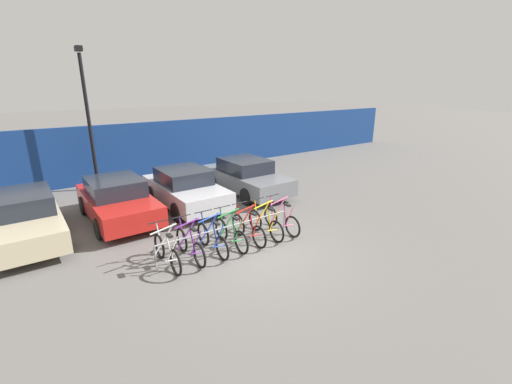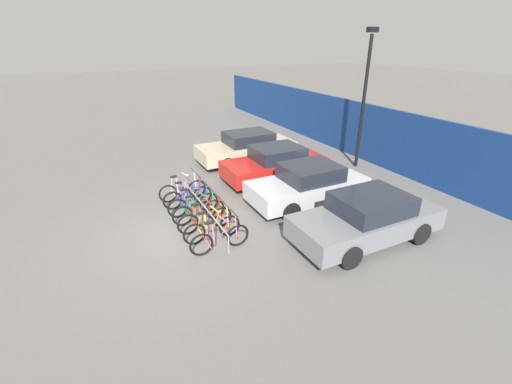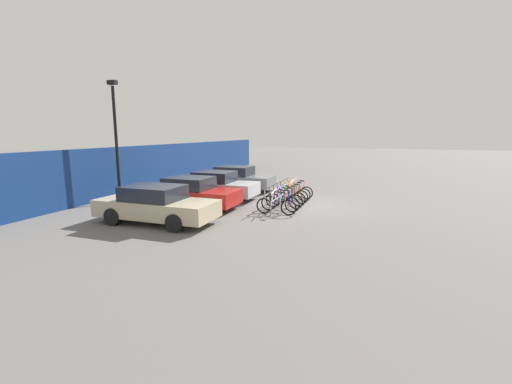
{
  "view_description": "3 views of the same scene",
  "coord_description": "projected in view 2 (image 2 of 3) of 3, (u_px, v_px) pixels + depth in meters",
  "views": [
    {
      "loc": [
        -4.81,
        -6.89,
        4.33
      ],
      "look_at": [
        0.64,
        0.73,
        1.36
      ],
      "focal_mm": 24.0,
      "sensor_mm": 36.0,
      "label": 1
    },
    {
      "loc": [
        8.91,
        -2.16,
        5.29
      ],
      "look_at": [
        -0.35,
        2.52,
        0.63
      ],
      "focal_mm": 24.0,
      "sensor_mm": 36.0,
      "label": 2
    },
    {
      "loc": [
        -15.38,
        -3.33,
        3.34
      ],
      "look_at": [
        -1.68,
        1.59,
        0.79
      ],
      "focal_mm": 24.0,
      "sensor_mm": 36.0,
      "label": 3
    }
  ],
  "objects": [
    {
      "name": "bicycle_white",
      "position": [
        183.0,
        190.0,
        12.16
      ],
      "size": [
        0.68,
        1.71,
        1.05
      ],
      "rotation": [
        0.0,
        0.0,
        -0.06
      ],
      "color": "black",
      "rests_on": "ground"
    },
    {
      "name": "bicycle_purple",
      "position": [
        188.0,
        196.0,
        11.66
      ],
      "size": [
        0.68,
        1.71,
        1.05
      ],
      "rotation": [
        0.0,
        0.0,
        -0.06
      ],
      "color": "black",
      "rests_on": "ground"
    },
    {
      "name": "car_beige",
      "position": [
        247.0,
        147.0,
        15.85
      ],
      "size": [
        1.91,
        4.5,
        1.4
      ],
      "color": "#C1B28E",
      "rests_on": "ground"
    },
    {
      "name": "car_red",
      "position": [
        275.0,
        164.0,
        13.75
      ],
      "size": [
        1.91,
        4.16,
        1.4
      ],
      "color": "red",
      "rests_on": "ground"
    },
    {
      "name": "bicycle_yellow",
      "position": [
        212.0,
        228.0,
        9.69
      ],
      "size": [
        0.68,
        1.71,
        1.05
      ],
      "rotation": [
        0.0,
        0.0,
        -0.03
      ],
      "color": "black",
      "rests_on": "ground"
    },
    {
      "name": "bicycle_green",
      "position": [
        199.0,
        211.0,
        10.67
      ],
      "size": [
        0.68,
        1.71,
        1.05
      ],
      "rotation": [
        0.0,
        0.0,
        -0.02
      ],
      "color": "black",
      "rests_on": "ground"
    },
    {
      "name": "bicycle_blue",
      "position": [
        193.0,
        204.0,
        11.14
      ],
      "size": [
        0.68,
        1.71,
        1.05
      ],
      "rotation": [
        0.0,
        0.0,
        0.04
      ],
      "color": "black",
      "rests_on": "ground"
    },
    {
      "name": "hoarding_wall",
      "position": [
        415.0,
        148.0,
        13.69
      ],
      "size": [
        36.0,
        0.16,
        2.59
      ],
      "primitive_type": "cube",
      "color": "navy",
      "rests_on": "ground"
    },
    {
      "name": "car_silver",
      "position": [
        308.0,
        185.0,
        11.8
      ],
      "size": [
        1.91,
        4.09,
        1.4
      ],
      "color": "#B7B7BC",
      "rests_on": "ground"
    },
    {
      "name": "car_grey",
      "position": [
        367.0,
        218.0,
        9.59
      ],
      "size": [
        1.91,
        4.33,
        1.4
      ],
      "color": "slate",
      "rests_on": "ground"
    },
    {
      "name": "bicycle_pink",
      "position": [
        220.0,
        238.0,
        9.2
      ],
      "size": [
        0.68,
        1.71,
        1.05
      ],
      "rotation": [
        0.0,
        0.0,
        -0.04
      ],
      "color": "black",
      "rests_on": "ground"
    },
    {
      "name": "ground_plane",
      "position": [
        187.0,
        231.0,
        10.31
      ],
      "size": [
        120.0,
        120.0,
        0.0
      ],
      "primitive_type": "plane",
      "color": "#605E5B"
    },
    {
      "name": "lamp_post",
      "position": [
        365.0,
        93.0,
        14.24
      ],
      "size": [
        0.24,
        0.44,
        5.71
      ],
      "color": "black",
      "rests_on": "ground"
    },
    {
      "name": "bike_rack",
      "position": [
        203.0,
        206.0,
        10.7
      ],
      "size": [
        4.18,
        0.04,
        0.57
      ],
      "color": "gray",
      "rests_on": "ground"
    },
    {
      "name": "bicycle_red",
      "position": [
        205.0,
        219.0,
        10.19
      ],
      "size": [
        0.68,
        1.71,
        1.05
      ],
      "rotation": [
        0.0,
        0.0,
        -0.01
      ],
      "color": "black",
      "rests_on": "ground"
    }
  ]
}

